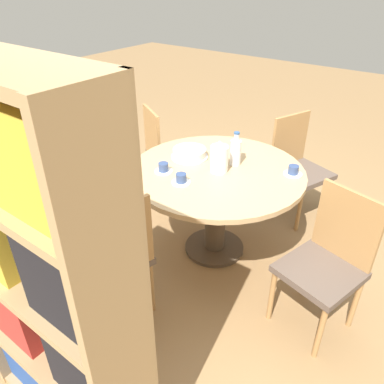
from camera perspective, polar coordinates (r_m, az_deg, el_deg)
ground_plane at (r=3.11m, az=3.40°, el=-8.58°), size 14.00×14.00×0.00m
dining_table at (r=2.78m, az=3.76°, el=0.70°), size 1.26×1.26×0.73m
chair_a at (r=3.57m, az=-3.92°, el=6.11°), size 0.57×0.57×0.91m
chair_b at (r=2.34m, az=-11.88°, el=-9.74°), size 0.50×0.50×0.91m
chair_c at (r=2.41m, az=19.96°, el=-9.79°), size 0.51×0.51×0.91m
chair_d at (r=3.44m, az=15.80°, el=3.95°), size 0.54×0.54×0.91m
bookshelf at (r=1.66m, az=-21.17°, el=-13.42°), size 0.95×0.28×1.78m
coffee_pot at (r=2.64m, az=4.18°, el=5.22°), size 0.13×0.13×0.23m
water_bottle at (r=2.75m, az=6.66°, el=6.13°), size 0.08×0.08×0.25m
cake_main at (r=2.87m, az=-0.39°, el=5.92°), size 0.28×0.28×0.07m
cup_a at (r=2.52m, az=-1.66°, el=1.96°), size 0.13×0.13×0.07m
cup_b at (r=2.71m, az=15.16°, el=3.11°), size 0.13×0.13×0.07m
cup_c at (r=2.67m, az=-4.36°, el=3.63°), size 0.13×0.13×0.07m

